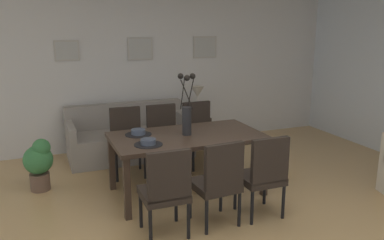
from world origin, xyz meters
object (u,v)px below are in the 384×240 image
at_px(dining_chair_far_right, 164,134).
at_px(dining_chair_mid_right, 199,131).
at_px(dining_table, 187,141).
at_px(side_table, 197,132).
at_px(dining_chair_near_right, 127,138).
at_px(bowl_near_left, 148,141).
at_px(table_lamp, 197,95).
at_px(centerpiece_vase, 187,112).
at_px(dining_chair_near_left, 166,188).
at_px(potted_plant, 39,162).
at_px(framed_picture_right, 205,47).
at_px(framed_picture_left, 67,51).
at_px(dining_chair_mid_left, 264,172).
at_px(bowl_near_right, 138,131).
at_px(dining_chair_far_left, 218,179).
at_px(framed_picture_center, 140,49).
at_px(sofa, 129,139).

bearing_deg(dining_chair_far_right, dining_chair_mid_right, 0.00).
bearing_deg(dining_table, side_table, 63.59).
distance_m(dining_chair_near_right, dining_chair_mid_right, 1.07).
distance_m(dining_chair_near_right, bowl_near_left, 1.15).
bearing_deg(side_table, table_lamp, 63.43).
relative_size(dining_chair_near_right, centerpiece_vase, 1.25).
distance_m(dining_chair_near_left, potted_plant, 2.01).
xyz_separation_m(side_table, table_lamp, (0.00, 0.00, 0.63)).
bearing_deg(framed_picture_right, dining_chair_far_right, -133.44).
height_order(dining_table, framed_picture_left, framed_picture_left).
bearing_deg(dining_chair_mid_left, centerpiece_vase, 119.58).
distance_m(dining_chair_near_left, framed_picture_left, 3.28).
relative_size(dining_chair_mid_left, framed_picture_left, 2.47).
distance_m(dining_table, dining_chair_near_left, 1.10).
height_order(bowl_near_left, bowl_near_right, same).
bearing_deg(potted_plant, dining_chair_near_right, 7.92).
relative_size(dining_chair_far_left, framed_picture_left, 2.47).
distance_m(bowl_near_right, framed_picture_right, 2.67).
bearing_deg(framed_picture_center, table_lamp, -27.78).
relative_size(dining_chair_near_right, dining_chair_far_left, 1.00).
height_order(dining_chair_near_left, dining_chair_near_right, same).
bearing_deg(dining_chair_near_right, dining_chair_near_left, -91.15).
bearing_deg(centerpiece_vase, framed_picture_right, 61.47).
bearing_deg(framed_picture_left, dining_table, -61.46).
distance_m(dining_chair_far_left, dining_chair_mid_right, 1.87).
bearing_deg(sofa, table_lamp, 2.22).
bearing_deg(dining_table, centerpiece_vase, 55.35).
height_order(centerpiece_vase, bowl_near_right, centerpiece_vase).
bearing_deg(potted_plant, table_lamp, 20.35).
bearing_deg(sofa, bowl_near_right, -98.14).
xyz_separation_m(dining_chair_near_right, sofa, (0.20, 0.73, -0.23)).
bearing_deg(dining_table, dining_chair_mid_left, -60.34).
height_order(centerpiece_vase, table_lamp, centerpiece_vase).
height_order(dining_table, sofa, sofa).
xyz_separation_m(dining_chair_far_left, framed_picture_right, (1.15, 3.02, 1.12)).
relative_size(framed_picture_center, framed_picture_right, 0.97).
bearing_deg(bowl_near_left, dining_chair_near_right, 89.72).
bearing_deg(bowl_near_left, framed_picture_right, 54.08).
distance_m(centerpiece_vase, side_table, 2.01).
xyz_separation_m(dining_table, potted_plant, (-1.68, 0.74, -0.29)).
distance_m(side_table, table_lamp, 0.63).
bearing_deg(bowl_near_right, bowl_near_left, -90.00).
relative_size(dining_chair_mid_right, potted_plant, 1.37).
xyz_separation_m(dining_chair_mid_right, table_lamp, (0.30, 0.78, 0.38)).
bearing_deg(dining_chair_mid_right, centerpiece_vase, -120.92).
xyz_separation_m(dining_chair_far_right, bowl_near_left, (-0.53, -1.11, 0.27)).
bearing_deg(dining_chair_near_left, dining_table, 58.35).
xyz_separation_m(centerpiece_vase, bowl_near_left, (-0.54, -0.22, -0.24)).
bearing_deg(centerpiece_vase, table_lamp, 63.59).
xyz_separation_m(dining_chair_mid_right, bowl_near_left, (-1.07, -1.11, 0.27)).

